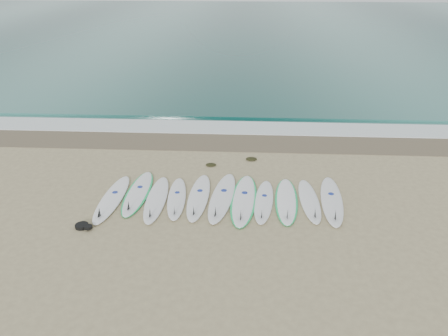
# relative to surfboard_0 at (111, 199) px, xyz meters

# --- Properties ---
(ground) EXTENTS (120.00, 120.00, 0.00)m
(ground) POSITION_rel_surfboard_0_xyz_m (2.94, 0.26, -0.06)
(ground) COLOR tan
(ocean) EXTENTS (120.00, 55.00, 0.03)m
(ocean) POSITION_rel_surfboard_0_xyz_m (2.94, 32.76, -0.04)
(ocean) COLOR #205953
(ocean) RESTS_ON ground
(wet_sand_band) EXTENTS (120.00, 1.80, 0.01)m
(wet_sand_band) POSITION_rel_surfboard_0_xyz_m (2.94, 4.36, -0.05)
(wet_sand_band) COLOR brown
(wet_sand_band) RESTS_ON ground
(foam_band) EXTENTS (120.00, 1.40, 0.04)m
(foam_band) POSITION_rel_surfboard_0_xyz_m (2.94, 5.76, -0.04)
(foam_band) COLOR silver
(foam_band) RESTS_ON ground
(wave_crest) EXTENTS (120.00, 1.00, 0.10)m
(wave_crest) POSITION_rel_surfboard_0_xyz_m (2.94, 7.26, -0.01)
(wave_crest) COLOR #205953
(wave_crest) RESTS_ON ground
(surfboard_0) EXTENTS (0.64, 2.68, 0.34)m
(surfboard_0) POSITION_rel_surfboard_0_xyz_m (0.00, 0.00, 0.00)
(surfboard_0) COLOR white
(surfboard_0) RESTS_ON ground
(surfboard_1) EXTENTS (0.66, 2.62, 0.33)m
(surfboard_1) POSITION_rel_surfboard_0_xyz_m (0.62, 0.40, -0.01)
(surfboard_1) COLOR white
(surfboard_1) RESTS_ON ground
(surfboard_2) EXTENTS (0.61, 2.58, 0.33)m
(surfboard_2) POSITION_rel_surfboard_0_xyz_m (1.20, 0.05, -0.00)
(surfboard_2) COLOR white
(surfboard_2) RESTS_ON ground
(surfboard_3) EXTENTS (0.68, 2.37, 0.30)m
(surfboard_3) POSITION_rel_surfboard_0_xyz_m (1.74, 0.15, -0.01)
(surfboard_3) COLOR white
(surfboard_3) RESTS_ON ground
(surfboard_4) EXTENTS (0.61, 2.63, 0.34)m
(surfboard_4) POSITION_rel_surfboard_0_xyz_m (2.32, 0.23, -0.00)
(surfboard_4) COLOR white
(surfboard_4) RESTS_ON ground
(surfboard_5) EXTENTS (0.89, 2.86, 0.36)m
(surfboard_5) POSITION_rel_surfboard_0_xyz_m (2.95, 0.24, 0.00)
(surfboard_5) COLOR white
(surfboard_5) RESTS_ON ground
(surfboard_6) EXTENTS (0.86, 2.88, 0.36)m
(surfboard_6) POSITION_rel_surfboard_0_xyz_m (3.54, 0.18, -0.01)
(surfboard_6) COLOR white
(surfboard_6) RESTS_ON ground
(surfboard_7) EXTENTS (0.72, 2.39, 0.30)m
(surfboard_7) POSITION_rel_surfboard_0_xyz_m (4.08, 0.10, -0.01)
(surfboard_7) COLOR white
(surfboard_7) RESTS_ON ground
(surfboard_8) EXTENTS (0.75, 2.56, 0.32)m
(surfboard_8) POSITION_rel_surfboard_0_xyz_m (4.68, 0.19, -0.01)
(surfboard_8) COLOR white
(surfboard_8) RESTS_ON ground
(surfboard_9) EXTENTS (0.57, 2.40, 0.30)m
(surfboard_9) POSITION_rel_surfboard_0_xyz_m (5.30, 0.20, -0.01)
(surfboard_9) COLOR white
(surfboard_9) RESTS_ON ground
(surfboard_10) EXTENTS (0.80, 2.77, 0.35)m
(surfboard_10) POSITION_rel_surfboard_0_xyz_m (5.89, 0.22, 0.00)
(surfboard_10) COLOR silver
(surfboard_10) RESTS_ON ground
(seaweed_near) EXTENTS (0.33, 0.25, 0.06)m
(seaweed_near) POSITION_rel_surfboard_0_xyz_m (2.49, 2.37, -0.03)
(seaweed_near) COLOR black
(seaweed_near) RESTS_ON ground
(seaweed_far) EXTENTS (0.36, 0.28, 0.07)m
(seaweed_far) POSITION_rel_surfboard_0_xyz_m (3.76, 2.87, -0.02)
(seaweed_far) COLOR black
(seaweed_far) RESTS_ON ground
(leash_coil) EXTENTS (0.46, 0.36, 0.11)m
(leash_coil) POSITION_rel_surfboard_0_xyz_m (-0.31, -1.30, -0.01)
(leash_coil) COLOR black
(leash_coil) RESTS_ON ground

